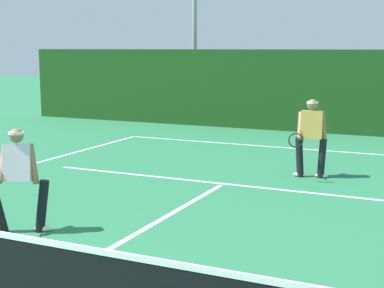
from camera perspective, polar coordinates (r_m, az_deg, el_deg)
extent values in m
cube|color=white|center=(15.66, 9.31, -0.36)|extent=(9.46, 0.10, 0.01)
cube|color=white|center=(11.41, 3.13, -3.94)|extent=(7.71, 0.10, 0.01)
cube|color=white|center=(8.50, -5.31, -8.69)|extent=(0.10, 6.40, 0.01)
cylinder|color=black|center=(8.68, -14.60, -5.96)|extent=(0.27, 0.23, 0.78)
ellipsoid|color=white|center=(8.77, -14.51, -8.09)|extent=(0.28, 0.22, 0.09)
cube|color=silver|center=(8.61, -16.87, -1.74)|extent=(0.49, 0.45, 0.56)
cylinder|color=#9E704C|center=(8.56, -15.44, -1.90)|extent=(0.17, 0.15, 0.59)
cylinder|color=#9E704C|center=(8.67, -18.27, -1.90)|extent=(0.29, 0.45, 0.50)
sphere|color=#9E704C|center=(8.54, -16.99, 0.80)|extent=(0.21, 0.21, 0.21)
cylinder|color=white|center=(8.54, -17.01, 1.04)|extent=(0.30, 0.30, 0.04)
cylinder|color=black|center=(12.14, 12.72, -1.39)|extent=(0.21, 0.18, 0.82)
cylinder|color=black|center=(12.15, 10.59, -1.31)|extent=(0.23, 0.18, 0.82)
ellipsoid|color=white|center=(12.21, 12.66, -3.06)|extent=(0.28, 0.16, 0.09)
ellipsoid|color=white|center=(12.22, 10.54, -2.98)|extent=(0.28, 0.16, 0.09)
cube|color=#E5B24C|center=(12.03, 11.76, 1.89)|extent=(0.46, 0.34, 0.58)
cylinder|color=#9E704C|center=(12.03, 12.87, 1.73)|extent=(0.18, 0.13, 0.63)
cylinder|color=#9E704C|center=(12.04, 10.65, 1.81)|extent=(0.19, 0.47, 0.55)
sphere|color=#9E704C|center=(11.98, 11.83, 3.84)|extent=(0.22, 0.22, 0.22)
cylinder|color=white|center=(11.98, 11.84, 4.02)|extent=(0.28, 0.28, 0.04)
cylinder|color=black|center=(11.83, 10.31, 0.61)|extent=(0.08, 0.26, 0.03)
torus|color=black|center=(11.49, 10.22, 0.36)|extent=(0.29, 0.08, 0.29)
sphere|color=#D1E033|center=(7.21, -4.78, -11.80)|extent=(0.07, 0.07, 0.07)
cube|color=#1A4417|center=(18.53, 12.03, 5.11)|extent=(21.46, 0.12, 2.60)
cylinder|color=#9EA39E|center=(22.05, 0.26, 13.11)|extent=(0.18, 0.18, 8.09)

